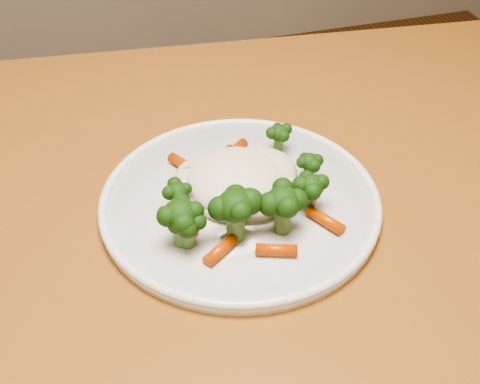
# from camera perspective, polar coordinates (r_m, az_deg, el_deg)

# --- Properties ---
(dining_table) EXTENTS (1.27, 0.91, 0.75)m
(dining_table) POSITION_cam_1_polar(r_m,az_deg,el_deg) (0.70, -9.46, -9.40)
(dining_table) COLOR #945722
(dining_table) RESTS_ON ground
(plate) EXTENTS (0.29, 0.29, 0.01)m
(plate) POSITION_cam_1_polar(r_m,az_deg,el_deg) (0.63, 0.00, -0.99)
(plate) COLOR white
(plate) RESTS_ON dining_table
(meal) EXTENTS (0.19, 0.19, 0.05)m
(meal) POSITION_cam_1_polar(r_m,az_deg,el_deg) (0.61, -0.10, 0.33)
(meal) COLOR beige
(meal) RESTS_ON plate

